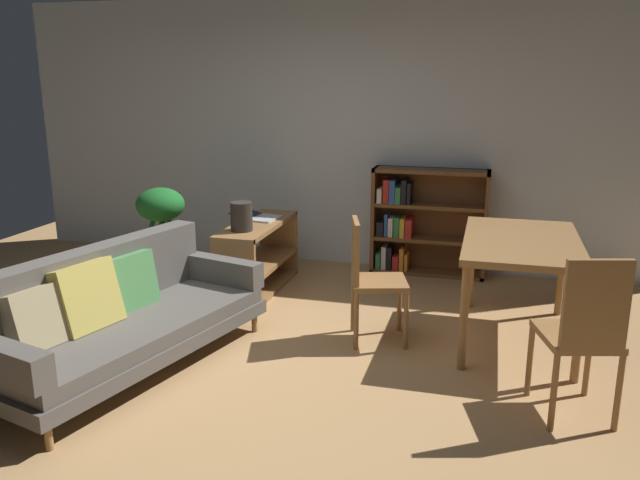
{
  "coord_description": "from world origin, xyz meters",
  "views": [
    {
      "loc": [
        1.61,
        -3.68,
        1.93
      ],
      "look_at": [
        0.49,
        0.43,
        0.83
      ],
      "focal_mm": 35.75,
      "sensor_mm": 36.0,
      "label": 1
    }
  ],
  "objects_px": {
    "dining_table": "(521,250)",
    "dining_chair_near": "(583,330)",
    "media_console": "(258,258)",
    "bookshelf": "(421,222)",
    "dining_chair_far": "(370,275)",
    "potted_floor_plant": "(161,220)",
    "desk_speaker": "(241,216)",
    "open_laptop": "(258,217)",
    "fabric_couch": "(115,313)"
  },
  "relations": [
    {
      "from": "dining_chair_far",
      "to": "media_console",
      "type": "bearing_deg",
      "value": 144.34
    },
    {
      "from": "open_laptop",
      "to": "dining_table",
      "type": "distance_m",
      "value": 2.43
    },
    {
      "from": "open_laptop",
      "to": "dining_chair_far",
      "type": "bearing_deg",
      "value": -39.5
    },
    {
      "from": "open_laptop",
      "to": "dining_chair_far",
      "type": "distance_m",
      "value": 1.64
    },
    {
      "from": "dining_table",
      "to": "bookshelf",
      "type": "distance_m",
      "value": 1.76
    },
    {
      "from": "media_console",
      "to": "dining_table",
      "type": "distance_m",
      "value": 2.36
    },
    {
      "from": "desk_speaker",
      "to": "dining_table",
      "type": "height_order",
      "value": "desk_speaker"
    },
    {
      "from": "dining_table",
      "to": "dining_chair_near",
      "type": "bearing_deg",
      "value": -74.7
    },
    {
      "from": "media_console",
      "to": "potted_floor_plant",
      "type": "relative_size",
      "value": 1.3
    },
    {
      "from": "desk_speaker",
      "to": "dining_chair_near",
      "type": "height_order",
      "value": "dining_chair_near"
    },
    {
      "from": "media_console",
      "to": "bookshelf",
      "type": "distance_m",
      "value": 1.68
    },
    {
      "from": "desk_speaker",
      "to": "dining_chair_near",
      "type": "xyz_separation_m",
      "value": [
        2.59,
        -1.37,
        -0.21
      ]
    },
    {
      "from": "dining_chair_near",
      "to": "dining_chair_far",
      "type": "distance_m",
      "value": 1.59
    },
    {
      "from": "dining_chair_near",
      "to": "desk_speaker",
      "type": "bearing_deg",
      "value": 152.2
    },
    {
      "from": "fabric_couch",
      "to": "potted_floor_plant",
      "type": "relative_size",
      "value": 2.35
    },
    {
      "from": "desk_speaker",
      "to": "bookshelf",
      "type": "relative_size",
      "value": 0.22
    },
    {
      "from": "fabric_couch",
      "to": "media_console",
      "type": "distance_m",
      "value": 1.78
    },
    {
      "from": "dining_chair_near",
      "to": "bookshelf",
      "type": "height_order",
      "value": "bookshelf"
    },
    {
      "from": "bookshelf",
      "to": "dining_chair_far",
      "type": "bearing_deg",
      "value": -95.34
    },
    {
      "from": "bookshelf",
      "to": "potted_floor_plant",
      "type": "bearing_deg",
      "value": -156.77
    },
    {
      "from": "desk_speaker",
      "to": "dining_chair_far",
      "type": "height_order",
      "value": "dining_chair_far"
    },
    {
      "from": "open_laptop",
      "to": "desk_speaker",
      "type": "height_order",
      "value": "desk_speaker"
    },
    {
      "from": "fabric_couch",
      "to": "dining_chair_far",
      "type": "distance_m",
      "value": 1.81
    },
    {
      "from": "open_laptop",
      "to": "dining_chair_far",
      "type": "xyz_separation_m",
      "value": [
        1.26,
        -1.04,
        -0.14
      ]
    },
    {
      "from": "desk_speaker",
      "to": "dining_chair_far",
      "type": "relative_size",
      "value": 0.27
    },
    {
      "from": "potted_floor_plant",
      "to": "open_laptop",
      "type": "bearing_deg",
      "value": 13.52
    },
    {
      "from": "desk_speaker",
      "to": "bookshelf",
      "type": "distance_m",
      "value": 1.9
    },
    {
      "from": "open_laptop",
      "to": "potted_floor_plant",
      "type": "bearing_deg",
      "value": -166.48
    },
    {
      "from": "dining_chair_near",
      "to": "bookshelf",
      "type": "xyz_separation_m",
      "value": [
        -1.2,
        2.63,
        -0.03
      ]
    },
    {
      "from": "media_console",
      "to": "dining_chair_far",
      "type": "relative_size",
      "value": 1.3
    },
    {
      "from": "potted_floor_plant",
      "to": "dining_chair_far",
      "type": "bearing_deg",
      "value": -21.01
    },
    {
      "from": "potted_floor_plant",
      "to": "dining_table",
      "type": "bearing_deg",
      "value": -9.21
    },
    {
      "from": "media_console",
      "to": "dining_chair_near",
      "type": "height_order",
      "value": "dining_chair_near"
    },
    {
      "from": "dining_table",
      "to": "dining_chair_near",
      "type": "xyz_separation_m",
      "value": [
        0.31,
        -1.12,
        -0.15
      ]
    },
    {
      "from": "potted_floor_plant",
      "to": "dining_chair_far",
      "type": "height_order",
      "value": "dining_chair_far"
    },
    {
      "from": "open_laptop",
      "to": "media_console",
      "type": "bearing_deg",
      "value": -72.3
    },
    {
      "from": "dining_chair_near",
      "to": "fabric_couch",
      "type": "bearing_deg",
      "value": -178.7
    },
    {
      "from": "media_console",
      "to": "bookshelf",
      "type": "height_order",
      "value": "bookshelf"
    },
    {
      "from": "desk_speaker",
      "to": "bookshelf",
      "type": "bearing_deg",
      "value": 42.27
    },
    {
      "from": "dining_table",
      "to": "dining_chair_near",
      "type": "relative_size",
      "value": 1.35
    },
    {
      "from": "potted_floor_plant",
      "to": "dining_chair_near",
      "type": "distance_m",
      "value": 3.87
    },
    {
      "from": "dining_chair_near",
      "to": "dining_chair_far",
      "type": "xyz_separation_m",
      "value": [
        -1.37,
        0.82,
        -0.04
      ]
    },
    {
      "from": "media_console",
      "to": "bookshelf",
      "type": "bearing_deg",
      "value": 34.83
    },
    {
      "from": "potted_floor_plant",
      "to": "dining_chair_near",
      "type": "height_order",
      "value": "dining_chair_near"
    },
    {
      "from": "dining_chair_far",
      "to": "desk_speaker",
      "type": "bearing_deg",
      "value": 155.83
    },
    {
      "from": "dining_chair_near",
      "to": "dining_chair_far",
      "type": "bearing_deg",
      "value": 149.15
    },
    {
      "from": "potted_floor_plant",
      "to": "bookshelf",
      "type": "relative_size",
      "value": 0.82
    },
    {
      "from": "fabric_couch",
      "to": "dining_chair_far",
      "type": "xyz_separation_m",
      "value": [
        1.57,
        0.88,
        0.13
      ]
    },
    {
      "from": "open_laptop",
      "to": "bookshelf",
      "type": "bearing_deg",
      "value": 28.66
    },
    {
      "from": "dining_table",
      "to": "bookshelf",
      "type": "height_order",
      "value": "bookshelf"
    }
  ]
}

